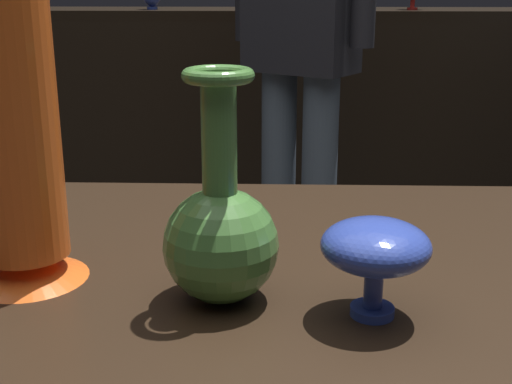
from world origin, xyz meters
TOP-DOWN VIEW (x-y plane):
  - back_display_shelf at (0.00, 2.20)m, footprint 2.60×0.40m
  - vase_centerpiece at (-0.07, -0.09)m, footprint 0.12×0.12m
  - vase_left_accent at (0.08, -0.12)m, footprint 0.10×0.10m
  - vase_right_accent at (-0.28, -0.04)m, footprint 0.13×0.13m
  - visitor_center_back at (0.06, 1.38)m, footprint 0.41×0.32m

SIDE VIEW (x-z plane):
  - back_display_shelf at x=0.00m, z-range 0.00..0.99m
  - vase_left_accent at x=0.08m, z-range 0.82..0.92m
  - vase_centerpiece at x=-0.07m, z-range 0.76..0.99m
  - vase_right_accent at x=-0.28m, z-range 0.79..1.19m
  - visitor_center_back at x=0.06m, z-range 0.16..1.86m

